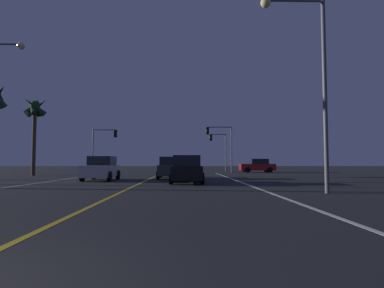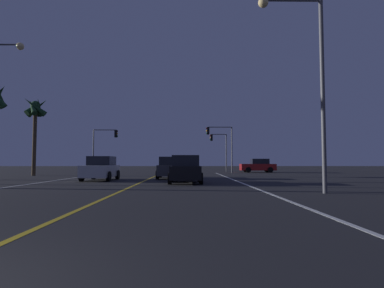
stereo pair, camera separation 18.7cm
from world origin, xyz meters
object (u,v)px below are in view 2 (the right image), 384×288
at_px(car_oncoming, 101,169).
at_px(car_ahead_far, 170,168).
at_px(car_crossing_side, 258,166).
at_px(palm_tree_left_far, 35,113).
at_px(traffic_light_near_left, 105,141).
at_px(car_lead_same_lane, 186,170).
at_px(traffic_light_far_right, 218,144).
at_px(street_lamp_right_near, 307,67).
at_px(traffic_light_near_right, 220,139).

xyz_separation_m(car_oncoming, car_ahead_far, (4.80, 2.44, 0.00)).
height_order(car_crossing_side, palm_tree_left_far, palm_tree_left_far).
distance_m(traffic_light_near_left, palm_tree_left_far, 9.29).
distance_m(car_lead_same_lane, traffic_light_far_right, 24.58).
bearing_deg(street_lamp_right_near, car_lead_same_lane, -52.05).
xyz_separation_m(car_lead_same_lane, traffic_light_far_right, (4.40, 23.99, 2.99)).
bearing_deg(car_crossing_side, street_lamp_right_near, 81.85).
relative_size(traffic_light_near_right, palm_tree_left_far, 0.74).
height_order(car_oncoming, traffic_light_near_left, traffic_light_near_left).
height_order(car_crossing_side, traffic_light_near_right, traffic_light_near_right).
distance_m(car_crossing_side, traffic_light_far_right, 6.78).
xyz_separation_m(car_crossing_side, car_lead_same_lane, (-8.97, -19.97, 0.00)).
bearing_deg(traffic_light_near_left, car_oncoming, -76.54).
relative_size(car_lead_same_lane, traffic_light_near_left, 0.83).
bearing_deg(traffic_light_near_right, car_lead_same_lane, 77.78).
bearing_deg(palm_tree_left_far, traffic_light_near_right, 22.46).
relative_size(car_crossing_side, traffic_light_far_right, 0.83).
bearing_deg(car_crossing_side, palm_tree_left_far, 21.26).
bearing_deg(car_ahead_far, traffic_light_near_right, -21.89).
height_order(car_ahead_far, street_lamp_right_near, street_lamp_right_near).
bearing_deg(traffic_light_near_left, car_crossing_side, 4.52).
height_order(car_crossing_side, street_lamp_right_near, street_lamp_right_near).
distance_m(traffic_light_near_left, street_lamp_right_near, 29.23).
distance_m(traffic_light_far_right, palm_tree_left_far, 23.15).
bearing_deg(traffic_light_near_right, traffic_light_far_right, -94.08).
bearing_deg(traffic_light_near_right, car_ahead_far, 68.11).
height_order(car_oncoming, palm_tree_left_far, palm_tree_left_far).
xyz_separation_m(car_ahead_far, palm_tree_left_far, (-13.29, 5.37, 5.19)).
height_order(traffic_light_near_right, street_lamp_right_near, street_lamp_right_near).
height_order(street_lamp_right_near, palm_tree_left_far, street_lamp_right_near).
bearing_deg(car_ahead_far, traffic_light_near_left, 33.13).
bearing_deg(car_oncoming, traffic_light_far_right, 153.56).
distance_m(traffic_light_near_left, traffic_light_far_right, 15.16).
bearing_deg(traffic_light_near_left, street_lamp_right_near, -59.33).
relative_size(car_crossing_side, traffic_light_near_right, 0.77).
relative_size(traffic_light_far_right, street_lamp_right_near, 0.62).
bearing_deg(car_ahead_far, street_lamp_right_near, -152.13).
distance_m(car_ahead_far, street_lamp_right_near, 14.38).
distance_m(car_oncoming, traffic_light_near_right, 18.73).
relative_size(car_crossing_side, street_lamp_right_near, 0.52).
bearing_deg(car_crossing_side, traffic_light_near_right, 16.61).
distance_m(car_crossing_side, street_lamp_right_near, 27.23).
relative_size(car_oncoming, traffic_light_near_left, 0.83).
xyz_separation_m(car_oncoming, traffic_light_far_right, (10.43, 20.97, 2.99)).
bearing_deg(traffic_light_near_right, palm_tree_left_far, 22.46).
relative_size(traffic_light_near_right, traffic_light_far_right, 1.08).
height_order(car_lead_same_lane, traffic_light_near_right, traffic_light_near_right).
height_order(car_oncoming, car_ahead_far, same).
bearing_deg(traffic_light_near_left, car_ahead_far, -56.87).
distance_m(car_lead_same_lane, palm_tree_left_far, 18.85).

